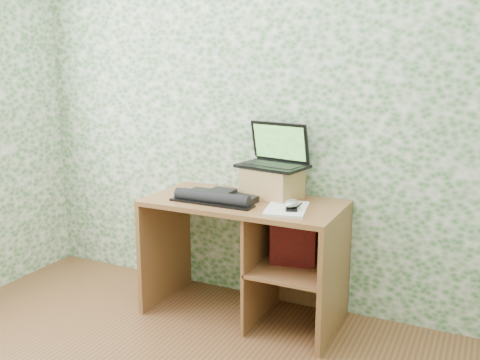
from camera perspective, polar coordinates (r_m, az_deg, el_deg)
The scene contains 10 objects.
wall_back at distance 3.45m, azimuth 2.66°, elevation 7.85°, with size 3.50×3.50×0.00m, color silver.
desk at distance 3.34m, azimuth 1.85°, elevation -6.71°, with size 1.20×0.60×0.75m.
riser at distance 3.32m, azimuth 3.47°, elevation -0.29°, with size 0.32×0.27×0.19m, color #9F7547.
laptop at distance 3.33m, azimuth 3.79°, elevation 2.54°, with size 0.45×0.35×0.27m.
keyboard at distance 3.25m, azimuth -2.45°, elevation -1.82°, with size 0.53×0.27×0.07m.
headphones at distance 3.40m, azimuth -4.86°, elevation -1.46°, with size 0.26×0.20×0.03m.
notepad at distance 3.08m, azimuth 5.00°, elevation -3.07°, with size 0.23×0.32×0.02m, color silver.
mouse at distance 3.03m, azimuth 5.52°, elevation -2.74°, with size 0.08×0.12×0.04m, color #B9B9BC.
pen at distance 3.09m, azimuth 6.17°, elevation -2.81°, with size 0.01×0.01×0.15m, color black.
red_box at distance 3.20m, azimuth 5.70°, elevation -6.29°, with size 0.27×0.09×0.32m, color maroon.
Camera 1 is at (1.35, -1.41, 1.59)m, focal length 40.00 mm.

